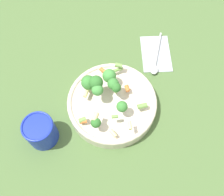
# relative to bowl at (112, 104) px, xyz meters

# --- Properties ---
(ground_plane) EXTENTS (3.00, 3.00, 0.00)m
(ground_plane) POSITION_rel_bowl_xyz_m (0.00, 0.00, -0.03)
(ground_plane) COLOR #4C6B38
(bowl) EXTENTS (0.27, 0.27, 0.05)m
(bowl) POSITION_rel_bowl_xyz_m (0.00, 0.00, 0.00)
(bowl) COLOR beige
(bowl) RESTS_ON ground_plane
(pasta_salad) EXTENTS (0.22, 0.21, 0.08)m
(pasta_salad) POSITION_rel_bowl_xyz_m (0.03, 0.01, 0.06)
(pasta_salad) COLOR #8CB766
(pasta_salad) RESTS_ON bowl
(cup) EXTENTS (0.09, 0.09, 0.09)m
(cup) POSITION_rel_bowl_xyz_m (0.04, 0.22, 0.02)
(cup) COLOR #192DAD
(cup) RESTS_ON ground_plane
(napkin) EXTENTS (0.18, 0.16, 0.01)m
(napkin) POSITION_rel_bowl_xyz_m (0.08, -0.24, -0.02)
(napkin) COLOR #B2BCC6
(napkin) RESTS_ON ground_plane
(spoon) EXTENTS (0.13, 0.14, 0.01)m
(spoon) POSITION_rel_bowl_xyz_m (0.05, -0.22, -0.01)
(spoon) COLOR silver
(spoon) RESTS_ON napkin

